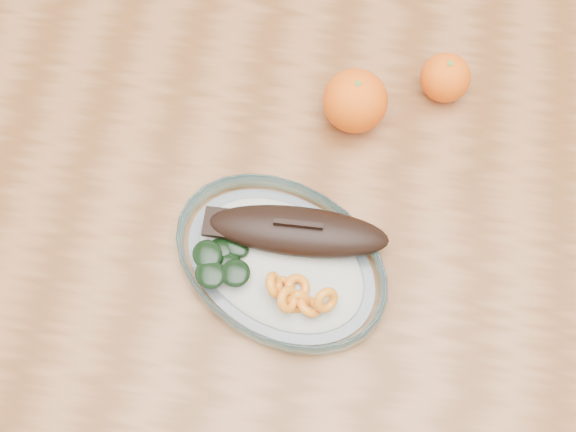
{
  "coord_description": "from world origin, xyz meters",
  "views": [
    {
      "loc": [
        0.02,
        -0.4,
        1.61
      ],
      "look_at": [
        -0.03,
        -0.06,
        0.77
      ],
      "focal_mm": 45.0,
      "sensor_mm": 36.0,
      "label": 1
    }
  ],
  "objects_px": {
    "plated_meal": "(281,260)",
    "orange_left": "(355,101)",
    "dining_table": "(316,216)",
    "orange_right": "(445,78)"
  },
  "relations": [
    {
      "from": "dining_table",
      "to": "orange_right",
      "type": "bearing_deg",
      "value": 49.46
    },
    {
      "from": "plated_meal",
      "to": "orange_left",
      "type": "distance_m",
      "value": 0.23
    },
    {
      "from": "orange_right",
      "to": "plated_meal",
      "type": "bearing_deg",
      "value": -122.12
    },
    {
      "from": "orange_left",
      "to": "dining_table",
      "type": "bearing_deg",
      "value": -105.49
    },
    {
      "from": "dining_table",
      "to": "plated_meal",
      "type": "relative_size",
      "value": 1.8
    },
    {
      "from": "orange_left",
      "to": "plated_meal",
      "type": "bearing_deg",
      "value": -105.69
    },
    {
      "from": "plated_meal",
      "to": "dining_table",
      "type": "bearing_deg",
      "value": 98.68
    },
    {
      "from": "dining_table",
      "to": "plated_meal",
      "type": "xyz_separation_m",
      "value": [
        -0.03,
        -0.11,
        0.12
      ]
    },
    {
      "from": "plated_meal",
      "to": "orange_left",
      "type": "bearing_deg",
      "value": 98.88
    },
    {
      "from": "plated_meal",
      "to": "orange_left",
      "type": "relative_size",
      "value": 7.74
    }
  ]
}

